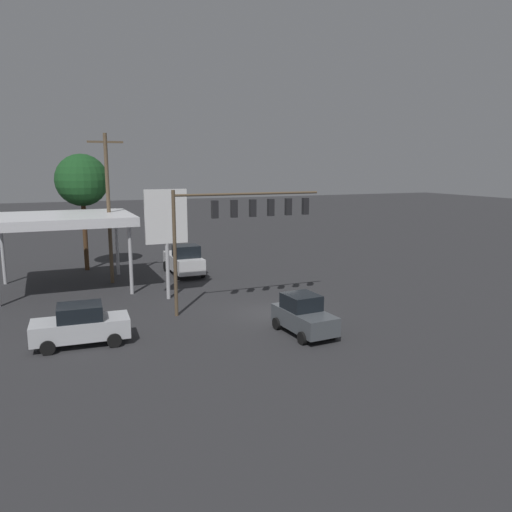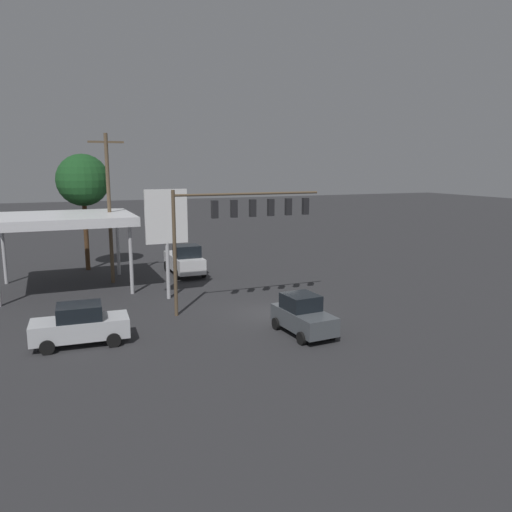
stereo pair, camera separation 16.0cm
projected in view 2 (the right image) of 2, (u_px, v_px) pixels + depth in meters
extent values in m
plane|color=#2D2D30|center=(270.00, 313.00, 28.47)|extent=(200.00, 200.00, 0.00)
cylinder|color=brown|center=(175.00, 254.00, 27.33)|extent=(0.20, 0.20, 7.00)
cylinder|color=brown|center=(249.00, 194.00, 28.44)|extent=(8.81, 0.14, 0.14)
cube|color=black|center=(215.00, 209.00, 27.80)|extent=(0.36, 0.28, 1.00)
sphere|color=#360505|center=(214.00, 204.00, 27.91)|extent=(0.22, 0.22, 0.22)
sphere|color=#392305|center=(214.00, 209.00, 27.96)|extent=(0.22, 0.22, 0.22)
sphere|color=#41FF6B|center=(214.00, 214.00, 28.02)|extent=(0.22, 0.22, 0.22)
cube|color=black|center=(234.00, 209.00, 28.23)|extent=(0.36, 0.28, 1.00)
sphere|color=#360505|center=(233.00, 203.00, 28.35)|extent=(0.22, 0.22, 0.22)
sphere|color=#392305|center=(233.00, 208.00, 28.40)|extent=(0.22, 0.22, 0.22)
sphere|color=#41FF6B|center=(233.00, 214.00, 28.45)|extent=(0.22, 0.22, 0.22)
cube|color=black|center=(253.00, 208.00, 28.67)|extent=(0.36, 0.28, 1.00)
sphere|color=#360505|center=(251.00, 203.00, 28.78)|extent=(0.22, 0.22, 0.22)
sphere|color=#392305|center=(251.00, 208.00, 28.84)|extent=(0.22, 0.22, 0.22)
sphere|color=#41FF6B|center=(251.00, 213.00, 28.89)|extent=(0.22, 0.22, 0.22)
cube|color=black|center=(271.00, 207.00, 29.10)|extent=(0.36, 0.28, 1.00)
sphere|color=#360505|center=(269.00, 202.00, 29.22)|extent=(0.22, 0.22, 0.22)
sphere|color=#392305|center=(269.00, 207.00, 29.27)|extent=(0.22, 0.22, 0.22)
sphere|color=#41FF6B|center=(269.00, 212.00, 29.32)|extent=(0.22, 0.22, 0.22)
cube|color=black|center=(288.00, 207.00, 29.54)|extent=(0.36, 0.28, 1.00)
sphere|color=#360505|center=(287.00, 202.00, 29.65)|extent=(0.22, 0.22, 0.22)
sphere|color=#392305|center=(287.00, 207.00, 29.71)|extent=(0.22, 0.22, 0.22)
sphere|color=#41FF6B|center=(287.00, 212.00, 29.76)|extent=(0.22, 0.22, 0.22)
cube|color=black|center=(305.00, 206.00, 29.98)|extent=(0.36, 0.28, 1.00)
sphere|color=#360505|center=(304.00, 201.00, 30.09)|extent=(0.22, 0.22, 0.22)
sphere|color=#392305|center=(304.00, 206.00, 30.14)|extent=(0.22, 0.22, 0.22)
sphere|color=#41FF6B|center=(304.00, 211.00, 30.20)|extent=(0.22, 0.22, 0.22)
cylinder|color=brown|center=(109.00, 210.00, 34.95)|extent=(0.26, 0.26, 10.49)
cube|color=brown|center=(106.00, 142.00, 34.12)|extent=(2.40, 0.14, 0.14)
cube|color=silver|center=(62.00, 219.00, 33.31)|extent=(9.04, 7.54, 0.60)
cube|color=red|center=(61.00, 214.00, 36.75)|extent=(9.04, 0.06, 0.36)
cylinder|color=#B7B7BC|center=(118.00, 246.00, 38.13)|extent=(0.24, 0.24, 4.47)
cylinder|color=#B7B7BC|center=(4.00, 253.00, 35.15)|extent=(0.24, 0.24, 4.47)
cylinder|color=#B7B7BC|center=(131.00, 260.00, 32.37)|extent=(0.24, 0.24, 4.47)
cylinder|color=#B7B7BC|center=(167.00, 245.00, 30.96)|extent=(0.24, 0.24, 6.88)
cube|color=white|center=(166.00, 217.00, 30.64)|extent=(2.61, 0.24, 3.34)
cube|color=black|center=(166.00, 216.00, 30.76)|extent=(1.83, 0.04, 1.17)
cube|color=silver|center=(80.00, 328.00, 23.36)|extent=(4.50, 2.05, 0.90)
cube|color=black|center=(79.00, 312.00, 23.22)|extent=(2.09, 1.77, 0.70)
cylinder|color=black|center=(47.00, 348.00, 22.12)|extent=(0.67, 0.26, 0.66)
cylinder|color=black|center=(49.00, 334.00, 23.83)|extent=(0.67, 0.26, 0.66)
cylinder|color=black|center=(114.00, 340.00, 23.06)|extent=(0.67, 0.26, 0.66)
cylinder|color=black|center=(111.00, 328.00, 24.76)|extent=(0.67, 0.26, 0.66)
cube|color=#474C51|center=(304.00, 319.00, 24.76)|extent=(1.94, 3.90, 0.90)
cube|color=black|center=(301.00, 302.00, 24.88)|extent=(1.67, 1.80, 0.76)
cylinder|color=black|center=(332.00, 333.00, 24.13)|extent=(0.26, 0.63, 0.62)
cylinder|color=black|center=(302.00, 338.00, 23.37)|extent=(0.26, 0.63, 0.62)
cylinder|color=black|center=(305.00, 319.00, 26.31)|extent=(0.26, 0.63, 0.62)
cylinder|color=black|center=(276.00, 324.00, 25.55)|extent=(0.26, 0.63, 0.62)
cube|color=silver|center=(184.00, 262.00, 38.49)|extent=(2.01, 5.20, 1.10)
cube|color=black|center=(187.00, 251.00, 37.49)|extent=(1.84, 1.60, 0.90)
cylinder|color=black|center=(203.00, 272.00, 37.44)|extent=(0.22, 0.80, 0.80)
cylinder|color=black|center=(177.00, 275.00, 36.66)|extent=(0.22, 0.80, 0.80)
cylinder|color=black|center=(191.00, 264.00, 40.51)|extent=(0.22, 0.80, 0.80)
cylinder|color=black|center=(166.00, 266.00, 39.73)|extent=(0.22, 0.80, 0.80)
cylinder|color=#4C331E|center=(86.00, 234.00, 39.84)|extent=(0.36, 0.36, 5.76)
sphere|color=#19471E|center=(83.00, 180.00, 39.07)|extent=(4.07, 4.07, 4.07)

